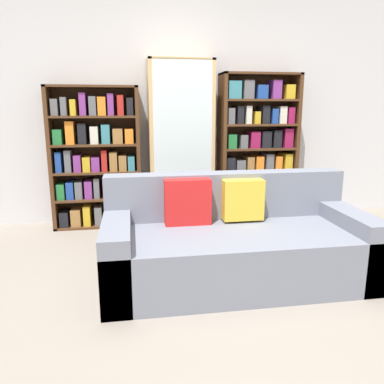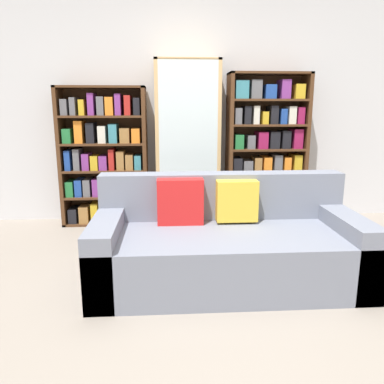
{
  "view_description": "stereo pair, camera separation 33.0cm",
  "coord_description": "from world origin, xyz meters",
  "px_view_note": "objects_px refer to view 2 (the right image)",
  "views": [
    {
      "loc": [
        -0.63,
        -2.12,
        1.31
      ],
      "look_at": [
        -0.08,
        1.26,
        0.53
      ],
      "focal_mm": 35.0,
      "sensor_mm": 36.0,
      "label": 1
    },
    {
      "loc": [
        -0.3,
        -2.16,
        1.31
      ],
      "look_at": [
        -0.08,
        1.26,
        0.53
      ],
      "focal_mm": 35.0,
      "sensor_mm": 36.0,
      "label": 2
    }
  ],
  "objects_px": {
    "bookshelf_left": "(104,159)",
    "display_cabinet": "(187,144)",
    "bookshelf_right": "(266,151)",
    "wine_bottle": "(250,229)",
    "couch": "(226,245)"
  },
  "relations": [
    {
      "from": "bookshelf_left",
      "to": "display_cabinet",
      "type": "bearing_deg",
      "value": -1.03
    },
    {
      "from": "display_cabinet",
      "to": "bookshelf_right",
      "type": "xyz_separation_m",
      "value": [
        0.91,
        0.02,
        -0.08
      ]
    },
    {
      "from": "display_cabinet",
      "to": "wine_bottle",
      "type": "distance_m",
      "value": 1.23
    },
    {
      "from": "bookshelf_right",
      "to": "wine_bottle",
      "type": "bearing_deg",
      "value": -112.7
    },
    {
      "from": "couch",
      "to": "wine_bottle",
      "type": "height_order",
      "value": "couch"
    },
    {
      "from": "bookshelf_right",
      "to": "display_cabinet",
      "type": "bearing_deg",
      "value": -178.96
    },
    {
      "from": "bookshelf_right",
      "to": "wine_bottle",
      "type": "relative_size",
      "value": 4.52
    },
    {
      "from": "wine_bottle",
      "to": "couch",
      "type": "bearing_deg",
      "value": -115.84
    },
    {
      "from": "couch",
      "to": "wine_bottle",
      "type": "xyz_separation_m",
      "value": [
        0.35,
        0.73,
        -0.12
      ]
    },
    {
      "from": "couch",
      "to": "wine_bottle",
      "type": "distance_m",
      "value": 0.82
    },
    {
      "from": "wine_bottle",
      "to": "bookshelf_left",
      "type": "bearing_deg",
      "value": 151.83
    },
    {
      "from": "couch",
      "to": "display_cabinet",
      "type": "height_order",
      "value": "display_cabinet"
    },
    {
      "from": "display_cabinet",
      "to": "couch",
      "type": "bearing_deg",
      "value": -81.98
    },
    {
      "from": "wine_bottle",
      "to": "display_cabinet",
      "type": "bearing_deg",
      "value": 125.76
    },
    {
      "from": "bookshelf_right",
      "to": "wine_bottle",
      "type": "distance_m",
      "value": 1.1
    }
  ]
}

